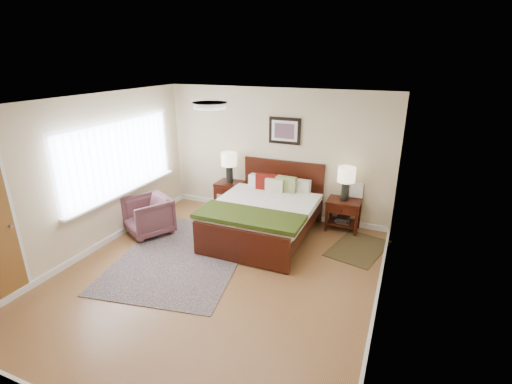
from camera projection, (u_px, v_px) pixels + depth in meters
The scene contains 17 objects.
floor at pixel (217, 275), 5.46m from camera, with size 5.00×5.00×0.00m, color #915C37.
back_wall at pixel (276, 154), 7.19m from camera, with size 4.50×0.04×2.50m, color beige.
front_wall at pixel (57, 303), 2.86m from camera, with size 4.50×0.04×2.50m, color beige.
left_wall at pixel (88, 177), 5.84m from camera, with size 0.04×5.00×2.50m, color beige.
right_wall at pixel (388, 224), 4.21m from camera, with size 0.04×5.00×2.50m, color beige.
ceiling at pixel (210, 102), 4.59m from camera, with size 4.50×5.00×0.02m, color white.
window at pixel (121, 159), 6.38m from camera, with size 0.11×2.72×1.32m.
ceil_fixture at pixel (210, 105), 4.60m from camera, with size 0.44×0.44×0.08m.
bed at pixel (265, 209), 6.49m from camera, with size 1.73×2.09×1.13m.
wall_art at pixel (285, 131), 6.94m from camera, with size 0.62×0.05×0.50m.
nightstand_left at pixel (229, 188), 7.56m from camera, with size 0.52×0.47×0.62m.
nightstand_right at pixel (343, 211), 6.77m from camera, with size 0.59×0.44×0.59m.
lamp_left at pixel (229, 162), 7.39m from camera, with size 0.31×0.31×0.61m.
lamp_right at pixel (346, 178), 6.56m from camera, with size 0.31×0.31×0.61m.
armchair at pixel (148, 216), 6.65m from camera, with size 0.73×0.75×0.68m, color brown.
rug_persian at pixel (183, 255), 6.00m from camera, with size 1.89×2.66×0.01m, color #0B173B.
rug_navy at pixel (358, 248), 6.22m from camera, with size 0.77×1.15×0.01m, color black.
Camera 1 is at (2.34, -4.11, 3.05)m, focal length 26.00 mm.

